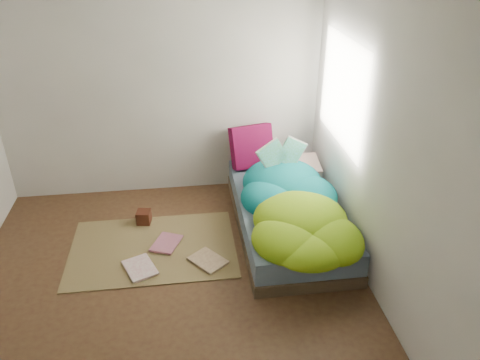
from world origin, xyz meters
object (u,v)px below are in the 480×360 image
Objects in this scene: floor_book_a at (127,272)px; floor_book_b at (156,241)px; open_book at (283,145)px; bed at (287,215)px; wooden_box at (144,217)px; pillow_magenta at (252,146)px.

floor_book_b is (0.24, 0.44, 0.00)m from floor_book_a.
floor_book_a is at bearing -164.10° from open_book.
wooden_box is (-1.47, 0.29, -0.09)m from bed.
open_book is (-0.01, 0.31, 0.65)m from bed.
bed is 4.21× the size of pillow_magenta.
floor_book_b is at bearing -71.45° from wooden_box.
pillow_magenta is (-0.24, 0.83, 0.41)m from bed.
floor_book_a is at bearing -98.20° from wooden_box.
wooden_box is 0.83m from floor_book_a.
open_book is 1.64m from wooden_box.
pillow_magenta is 1.54m from floor_book_b.
bed is 1.36m from floor_book_b.
bed is 1.68m from floor_book_a.
pillow_magenta is 0.62m from open_book.
wooden_box is at bearing -169.78° from pillow_magenta.
floor_book_b is at bearing -175.31° from open_book.
pillow_magenta reaches higher than floor_book_b.
pillow_magenta is at bearing 102.40° from open_book.
pillow_magenta is at bearing 23.81° from wooden_box.
open_book reaches higher than floor_book_b.
bed is 0.96m from pillow_magenta.
bed is 14.39× the size of wooden_box.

